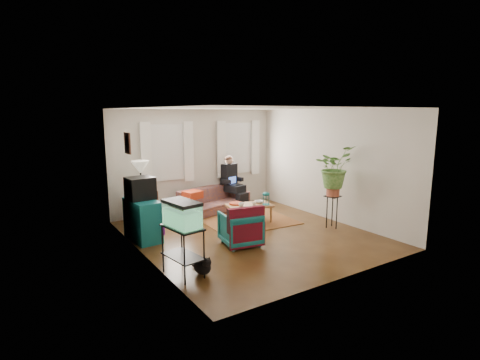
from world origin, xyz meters
TOP-DOWN VIEW (x-y plane):
  - floor at (0.00, 0.00)m, footprint 4.50×5.00m
  - ceiling at (0.00, 0.00)m, footprint 4.50×5.00m
  - wall_back at (0.00, 2.50)m, footprint 4.50×0.01m
  - wall_front at (0.00, -2.50)m, footprint 4.50×0.01m
  - wall_left at (-2.25, 0.00)m, footprint 0.01×5.00m
  - wall_right at (2.25, 0.00)m, footprint 0.01×5.00m
  - window_left at (-0.80, 2.48)m, footprint 1.08×0.04m
  - window_right at (1.25, 2.48)m, footprint 1.08×0.04m
  - curtains_left at (-0.80, 2.40)m, footprint 1.36×0.06m
  - curtains_right at (1.25, 2.40)m, footprint 1.36×0.06m
  - picture_frame at (-2.21, 0.85)m, footprint 0.04×0.32m
  - area_rug at (0.52, 0.82)m, footprint 2.10×1.73m
  - sofa at (0.18, 2.05)m, footprint 2.25×1.33m
  - seated_person at (0.91, 2.24)m, footprint 0.67×0.76m
  - side_table at (-1.65, 1.95)m, footprint 0.63×0.63m
  - table_lamp at (-1.65, 1.95)m, footprint 0.47×0.47m
  - dresser at (-1.99, 0.89)m, footprint 0.53×0.95m
  - crt_tv at (-1.98, 0.99)m, footprint 0.54×0.50m
  - aquarium_stand at (-2.00, -1.07)m, footprint 0.50×0.76m
  - aquarium at (-2.00, -1.07)m, footprint 0.45×0.69m
  - black_cat at (-1.74, -1.20)m, footprint 0.26×0.39m
  - armchair at (-0.50, -0.39)m, footprint 0.79×0.75m
  - serape_throw at (-0.54, -0.66)m, footprint 0.73×0.28m
  - coffee_table at (0.48, 0.74)m, footprint 1.12×0.77m
  - cup_a at (0.23, 0.70)m, footprint 0.14×0.14m
  - cup_b at (0.48, 0.56)m, footprint 0.11×0.11m
  - bowl at (0.77, 0.77)m, footprint 0.24×0.24m
  - snack_tray at (0.23, 0.94)m, footprint 0.38×0.38m
  - birdcage at (0.79, 0.52)m, footprint 0.20×0.20m
  - plant_stand at (1.78, -0.58)m, footprint 0.35×0.35m
  - potted_plant at (1.78, -0.58)m, footprint 0.94×0.85m

SIDE VIEW (x-z plane):
  - floor at x=0.00m, z-range -0.01..0.01m
  - area_rug at x=0.52m, z-range 0.00..0.01m
  - black_cat at x=-1.74m, z-range 0.00..0.33m
  - coffee_table at x=0.48m, z-range 0.00..0.43m
  - armchair at x=-0.50m, z-range 0.00..0.71m
  - plant_stand at x=1.78m, z-range 0.00..0.72m
  - side_table at x=-1.65m, z-range 0.00..0.77m
  - aquarium_stand at x=-2.00m, z-range 0.00..0.79m
  - dresser at x=-1.99m, z-range 0.00..0.82m
  - sofa at x=0.18m, z-range 0.00..0.83m
  - snack_tray at x=0.23m, z-range 0.42..0.46m
  - bowl at x=0.77m, z-range 0.42..0.48m
  - cup_b at x=0.48m, z-range 0.42..0.51m
  - cup_a at x=0.23m, z-range 0.42..0.52m
  - serape_throw at x=-0.54m, z-range 0.21..0.80m
  - birdcage at x=0.79m, z-range 0.42..0.72m
  - seated_person at x=0.91m, z-range 0.00..1.26m
  - aquarium at x=-2.00m, z-range 0.79..1.21m
  - crt_tv at x=-1.98m, z-range 0.82..1.26m
  - table_lamp at x=-1.65m, z-range 0.75..1.45m
  - potted_plant at x=1.78m, z-range 0.76..1.68m
  - wall_back at x=0.00m, z-range 0.00..2.60m
  - wall_front at x=0.00m, z-range 0.00..2.60m
  - wall_left at x=-2.25m, z-range 0.00..2.60m
  - wall_right at x=2.25m, z-range 0.00..2.60m
  - curtains_left at x=-0.80m, z-range 0.80..2.30m
  - curtains_right at x=1.25m, z-range 0.80..2.30m
  - window_left at x=-0.80m, z-range 0.86..2.24m
  - window_right at x=1.25m, z-range 0.86..2.24m
  - picture_frame at x=-2.21m, z-range 1.75..2.15m
  - ceiling at x=0.00m, z-range 2.60..2.60m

